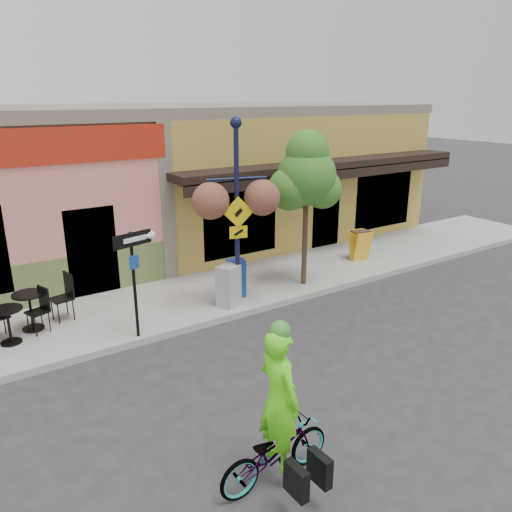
{
  "coord_description": "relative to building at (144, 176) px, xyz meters",
  "views": [
    {
      "loc": [
        -6.05,
        -8.27,
        4.81
      ],
      "look_at": [
        -0.21,
        0.5,
        1.4
      ],
      "focal_mm": 35.0,
      "sensor_mm": 36.0,
      "label": 1
    }
  ],
  "objects": [
    {
      "name": "sandwich_board",
      "position": [
        4.26,
        -5.92,
        -1.66
      ],
      "size": [
        0.59,
        0.47,
        0.89
      ],
      "primitive_type": null,
      "rotation": [
        0.0,
        0.0,
        -0.16
      ],
      "color": "yellow",
      "rests_on": "sidewalk"
    },
    {
      "name": "cyclist_rider",
      "position": [
        -2.84,
        -11.47,
        -1.29
      ],
      "size": [
        0.47,
        0.71,
        1.91
      ],
      "primitive_type": "imported",
      "rotation": [
        0.0,
        0.0,
        1.59
      ],
      "color": "#65FF1A",
      "rests_on": "ground"
    },
    {
      "name": "lamp_post",
      "position": [
        -0.43,
        -6.57,
        0.02
      ],
      "size": [
        1.45,
        0.88,
        4.24
      ],
      "primitive_type": null,
      "rotation": [
        0.0,
        0.0,
        -0.27
      ],
      "color": "#13173B",
      "rests_on": "sidewalk"
    },
    {
      "name": "cafe_set_left",
      "position": [
        -5.17,
        -5.75,
        -1.62
      ],
      "size": [
        1.77,
        1.26,
        0.96
      ],
      "primitive_type": null,
      "rotation": [
        0.0,
        0.0,
        0.32
      ],
      "color": "black",
      "rests_on": "sidewalk"
    },
    {
      "name": "newspaper_box_grey",
      "position": [
        -0.67,
        -6.55,
        -1.61
      ],
      "size": [
        0.58,
        0.56,
        0.97
      ],
      "primitive_type": null,
      "rotation": [
        0.0,
        0.0,
        0.4
      ],
      "color": "#A5A5A5",
      "rests_on": "sidewalk"
    },
    {
      "name": "one_way_sign",
      "position": [
        -2.98,
        -6.85,
        -1.01
      ],
      "size": [
        0.86,
        0.37,
        2.19
      ],
      "primitive_type": null,
      "rotation": [
        0.0,
        0.0,
        0.23
      ],
      "color": "black",
      "rests_on": "sidewalk"
    },
    {
      "name": "ground",
      "position": [
        0.0,
        -7.5,
        -2.25
      ],
      "size": [
        90.0,
        90.0,
        0.0
      ],
      "primitive_type": "plane",
      "color": "#2D2D30",
      "rests_on": "ground"
    },
    {
      "name": "newspaper_box_blue",
      "position": [
        -0.19,
        -6.11,
        -1.64
      ],
      "size": [
        0.5,
        0.47,
        0.91
      ],
      "primitive_type": null,
      "rotation": [
        0.0,
        0.0,
        -0.29
      ],
      "color": "navy",
      "rests_on": "sidewalk"
    },
    {
      "name": "bicycle",
      "position": [
        -2.89,
        -11.47,
        -1.81
      ],
      "size": [
        1.68,
        0.61,
        0.88
      ],
      "primitive_type": "imported",
      "rotation": [
        0.0,
        0.0,
        1.59
      ],
      "color": "#952B0D",
      "rests_on": "ground"
    },
    {
      "name": "sidewalk",
      "position": [
        0.0,
        -5.5,
        -2.17
      ],
      "size": [
        24.0,
        3.0,
        0.15
      ],
      "primitive_type": "cube",
      "color": "#9E9B93",
      "rests_on": "ground"
    },
    {
      "name": "curb",
      "position": [
        0.0,
        -6.95,
        -2.17
      ],
      "size": [
        24.0,
        0.12,
        0.15
      ],
      "primitive_type": "cube",
      "color": "#A8A59E",
      "rests_on": "ground"
    },
    {
      "name": "street_tree",
      "position": [
        1.68,
        -6.38,
        -0.13
      ],
      "size": [
        1.62,
        1.62,
        3.94
      ],
      "primitive_type": null,
      "rotation": [
        0.0,
        0.0,
        -0.05
      ],
      "color": "#3D7A26",
      "rests_on": "sidewalk"
    },
    {
      "name": "building",
      "position": [
        0.0,
        0.0,
        0.0
      ],
      "size": [
        18.2,
        8.2,
        4.5
      ],
      "primitive_type": null,
      "color": "#DC7E6D",
      "rests_on": "ground"
    },
    {
      "name": "cafe_set_right",
      "position": [
        -4.69,
        -5.33,
        -1.58
      ],
      "size": [
        1.87,
        1.16,
        1.05
      ],
      "primitive_type": null,
      "rotation": [
        0.0,
        0.0,
        0.18
      ],
      "color": "black",
      "rests_on": "sidewalk"
    }
  ]
}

